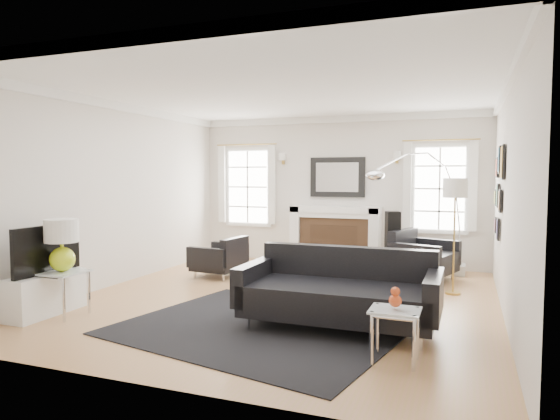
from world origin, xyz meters
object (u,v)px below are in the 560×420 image
at_px(sofa, 340,293).
at_px(armchair_left, 221,258).
at_px(armchair_right, 421,257).
at_px(gourd_lamp, 62,241).
at_px(fireplace, 335,236).
at_px(coffee_table, 300,267).
at_px(arc_floor_lamp, 419,208).

height_order(sofa, armchair_left, sofa).
relative_size(sofa, armchair_right, 1.82).
bearing_deg(gourd_lamp, fireplace, 63.75).
xyz_separation_m(coffee_table, arc_floor_lamp, (1.52, 1.56, 0.79)).
bearing_deg(sofa, arc_floor_lamp, 79.31).
relative_size(coffee_table, arc_floor_lamp, 0.42).
xyz_separation_m(coffee_table, gourd_lamp, (-2.26, -2.20, 0.54)).
bearing_deg(arc_floor_lamp, fireplace, 155.94).
xyz_separation_m(armchair_left, armchair_right, (3.13, 0.94, 0.06)).
height_order(coffee_table, arc_floor_lamp, arc_floor_lamp).
height_order(armchair_left, coffee_table, armchair_left).
bearing_deg(armchair_left, coffee_table, -19.27).
bearing_deg(armchair_left, gourd_lamp, -104.34).
relative_size(gourd_lamp, arc_floor_lamp, 0.29).
bearing_deg(sofa, fireplace, 105.23).
bearing_deg(sofa, armchair_left, 141.51).
height_order(coffee_table, gourd_lamp, gourd_lamp).
bearing_deg(coffee_table, fireplace, 91.50).
height_order(fireplace, coffee_table, fireplace).
distance_m(fireplace, armchair_right, 1.81).
distance_m(armchair_left, armchair_right, 3.27).
bearing_deg(sofa, armchair_right, 78.05).
xyz_separation_m(sofa, armchair_right, (0.62, 2.93, -0.02)).
distance_m(armchair_right, gourd_lamp, 5.34).
distance_m(armchair_left, arc_floor_lamp, 3.35).
height_order(armchair_left, armchair_right, armchair_right).
bearing_deg(arc_floor_lamp, armchair_left, -161.80).
bearing_deg(gourd_lamp, armchair_left, 75.66).
relative_size(sofa, coffee_table, 2.43).
distance_m(sofa, arc_floor_lamp, 3.15).
bearing_deg(coffee_table, arc_floor_lamp, 45.71).
distance_m(sofa, armchair_right, 3.00).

